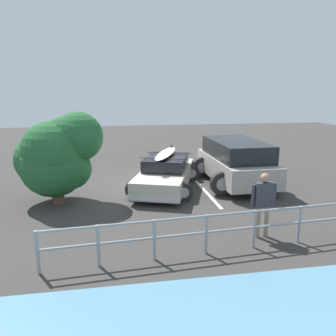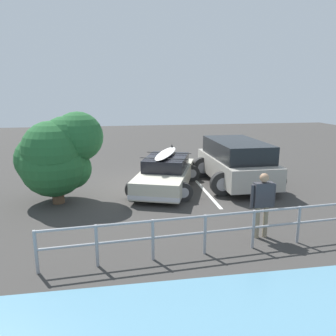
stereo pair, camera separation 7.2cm
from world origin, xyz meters
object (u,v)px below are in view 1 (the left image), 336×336
object	(u,v)px
suv_car	(236,162)
person_bystander	(264,199)
bush_near_left	(56,155)
sedan_car	(166,173)

from	to	relation	value
suv_car	person_bystander	size ratio (longest dim) A/B	2.64
person_bystander	bush_near_left	distance (m)	6.60
person_bystander	sedan_car	bearing A→B (deg)	-69.01
bush_near_left	sedan_car	bearing A→B (deg)	-166.23
sedan_car	suv_car	distance (m)	2.83
person_bystander	bush_near_left	size ratio (longest dim) A/B	0.56
sedan_car	suv_car	bearing A→B (deg)	-177.05
sedan_car	person_bystander	world-z (taller)	person_bystander
sedan_car	bush_near_left	world-z (taller)	bush_near_left
person_bystander	suv_car	bearing A→B (deg)	-102.79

